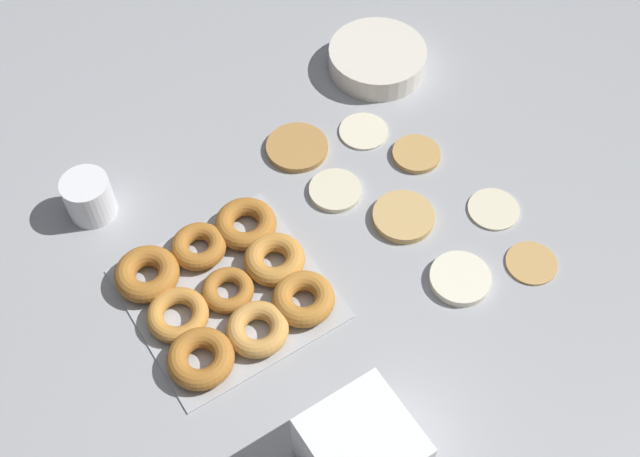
# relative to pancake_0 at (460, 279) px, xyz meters

# --- Properties ---
(ground_plane) EXTENTS (3.00, 3.00, 0.00)m
(ground_plane) POSITION_rel_pancake_0_xyz_m (-0.20, -0.09, -0.01)
(ground_plane) COLOR #9EA0A5
(pancake_0) EXTENTS (0.10, 0.10, 0.01)m
(pancake_0) POSITION_rel_pancake_0_xyz_m (0.00, 0.00, 0.00)
(pancake_0) COLOR silver
(pancake_0) RESTS_ON ground_plane
(pancake_1) EXTENTS (0.11, 0.11, 0.01)m
(pancake_1) POSITION_rel_pancake_0_xyz_m (-0.16, -0.00, -0.00)
(pancake_1) COLOR tan
(pancake_1) RESTS_ON ground_plane
(pancake_2) EXTENTS (0.09, 0.09, 0.01)m
(pancake_2) POSITION_rel_pancake_0_xyz_m (-0.08, 0.15, -0.00)
(pancake_2) COLOR beige
(pancake_2) RESTS_ON ground_plane
(pancake_3) EXTENTS (0.12, 0.12, 0.01)m
(pancake_3) POSITION_rel_pancake_0_xyz_m (-0.40, -0.08, -0.00)
(pancake_3) COLOR #B27F42
(pancake_3) RESTS_ON ground_plane
(pancake_4) EXTENTS (0.10, 0.10, 0.01)m
(pancake_4) POSITION_rel_pancake_0_xyz_m (-0.27, -0.07, -0.00)
(pancake_4) COLOR beige
(pancake_4) RESTS_ON ground_plane
(pancake_5) EXTENTS (0.09, 0.09, 0.01)m
(pancake_5) POSITION_rel_pancake_0_xyz_m (-0.26, 0.11, -0.00)
(pancake_5) COLOR tan
(pancake_5) RESTS_ON ground_plane
(pancake_6) EXTENTS (0.09, 0.09, 0.01)m
(pancake_6) POSITION_rel_pancake_0_xyz_m (0.04, 0.13, -0.00)
(pancake_6) COLOR tan
(pancake_6) RESTS_ON ground_plane
(pancake_7) EXTENTS (0.10, 0.10, 0.01)m
(pancake_7) POSITION_rel_pancake_0_xyz_m (-0.37, 0.06, -0.00)
(pancake_7) COLOR beige
(pancake_7) RESTS_ON ground_plane
(donut_tray) EXTENTS (0.31, 0.31, 0.04)m
(donut_tray) POSITION_rel_pancake_0_xyz_m (-0.19, -0.34, 0.01)
(donut_tray) COLOR #ADAFB5
(donut_tray) RESTS_ON ground_plane
(batter_bowl) EXTENTS (0.20, 0.20, 0.05)m
(batter_bowl) POSITION_rel_pancake_0_xyz_m (-0.50, 0.18, 0.02)
(batter_bowl) COLOR silver
(batter_bowl) RESTS_ON ground_plane
(container_stack) EXTENTS (0.14, 0.14, 0.12)m
(container_stack) POSITION_rel_pancake_0_xyz_m (0.17, -0.32, 0.05)
(container_stack) COLOR white
(container_stack) RESTS_ON ground_plane
(paper_cup) EXTENTS (0.09, 0.09, 0.08)m
(paper_cup) POSITION_rel_pancake_0_xyz_m (-0.48, -0.46, 0.03)
(paper_cup) COLOR white
(paper_cup) RESTS_ON ground_plane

